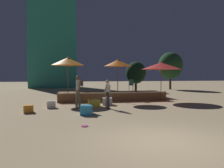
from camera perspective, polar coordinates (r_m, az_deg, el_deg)
name	(u,v)px	position (r m, az deg, el deg)	size (l,w,h in m)	color
ground_plane	(163,142)	(6.66, 13.15, -14.53)	(120.00, 120.00, 0.00)	tan
wooden_deck	(111,96)	(16.91, -0.19, -3.15)	(8.03, 2.32, 0.69)	brown
patio_umbrella_0	(118,63)	(15.82, 1.52, 5.45)	(2.01, 2.01, 3.10)	brown
patio_umbrella_1	(161,66)	(16.63, 12.72, 4.62)	(2.95, 2.95, 2.94)	brown
patio_umbrella_2	(68,62)	(15.51, -11.51, 5.78)	(2.28, 2.28, 3.21)	brown
cube_seat_0	(107,101)	(14.19, -1.24, -4.53)	(0.72, 0.72, 0.45)	white
cube_seat_1	(94,103)	(13.60, -4.72, -4.95)	(0.73, 0.73, 0.40)	yellow
cube_seat_2	(29,109)	(12.09, -20.96, -6.06)	(0.55, 0.55, 0.39)	orange
cube_seat_3	(51,104)	(13.38, -15.63, -5.13)	(0.54, 0.54, 0.41)	white
cube_seat_4	(86,110)	(10.73, -6.73, -6.77)	(0.65, 0.65, 0.46)	#2D9EDB
person_0	(108,93)	(12.55, -1.18, -2.39)	(0.46, 0.34, 1.66)	#3F3F47
person_1	(78,90)	(12.42, -8.86, -1.68)	(0.32, 0.58, 1.89)	#72664C
bistro_chair_0	(81,84)	(16.52, -8.18, -0.09)	(0.41, 0.41, 0.90)	#47474C
bistro_chair_1	(131,84)	(16.83, 5.01, -0.03)	(0.42, 0.42, 0.90)	#1E4C47
frisbee_disc	(85,126)	(8.38, -7.18, -10.84)	(0.26, 0.26, 0.03)	#E54C99
background_tree_0	(170,66)	(30.33, 15.02, 4.65)	(3.26, 3.26, 4.99)	#3D2B1C
background_tree_1	(136,73)	(26.05, 6.25, 2.94)	(2.38, 2.38, 3.52)	#3D2B1C
distant_building	(53,41)	(35.87, -15.08, 10.82)	(6.98, 4.47, 14.52)	teal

